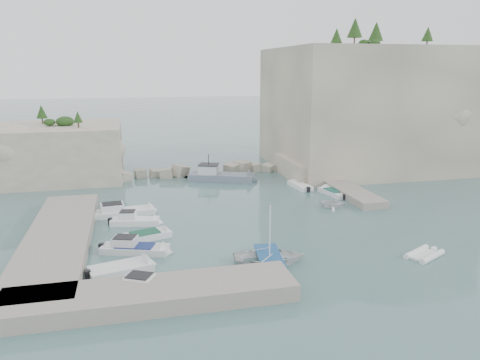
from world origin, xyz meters
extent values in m
plane|color=slate|center=(0.00, 0.00, 0.00)|extent=(400.00, 400.00, 0.00)
cube|color=beige|center=(23.00, 23.00, 8.50)|extent=(26.00, 22.00, 17.00)
cube|color=beige|center=(13.00, 18.00, 1.25)|extent=(8.00, 10.00, 2.50)
cube|color=beige|center=(-20.00, 25.00, 3.50)|extent=(16.00, 14.00, 7.00)
cube|color=#9E9689|center=(-17.00, -1.00, 0.55)|extent=(5.00, 24.00, 1.10)
cube|color=#9E9689|center=(-10.00, -12.50, 0.55)|extent=(18.00, 4.00, 1.10)
cube|color=#9E9689|center=(13.50, 10.00, 0.40)|extent=(3.00, 16.00, 0.80)
cube|color=beige|center=(-1.00, 22.00, 0.70)|extent=(28.00, 3.00, 1.40)
imported|color=white|center=(-1.09, -8.17, 0.00)|extent=(5.80, 4.48, 1.11)
imported|color=white|center=(9.35, 3.79, 0.00)|extent=(3.59, 3.39, 1.49)
imported|color=silver|center=(11.20, 15.34, 0.00)|extent=(4.90, 3.65, 1.78)
cylinder|color=white|center=(-1.09, -8.17, 2.66)|extent=(0.10, 0.10, 4.20)
cone|color=#1E4219|center=(18.00, 18.00, 19.27)|extent=(1.96, 1.96, 2.45)
cone|color=#1E4219|center=(26.00, 27.00, 19.60)|extent=(2.24, 2.24, 2.80)
cone|color=#1E4219|center=(30.00, 20.00, 18.82)|extent=(1.57, 1.57, 1.96)
cone|color=#1E4219|center=(21.00, 30.00, 19.08)|extent=(1.79, 1.79, 2.24)
cone|color=#1E4219|center=(-22.00, 27.00, 8.62)|extent=(1.40, 1.40, 1.75)
cone|color=#1E4219|center=(-17.00, 22.00, 8.30)|extent=(1.12, 1.12, 1.40)
camera|label=1|loc=(-10.85, -39.56, 14.27)|focal=35.00mm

